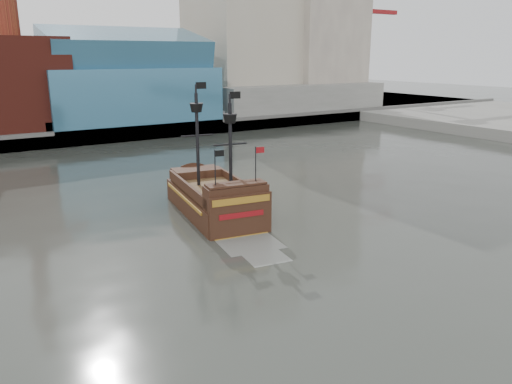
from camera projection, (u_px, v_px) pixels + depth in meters
ground at (353, 295)px, 30.60m from camera, size 400.00×400.00×0.00m
promenade_far at (51, 120)px, 105.18m from camera, size 220.00×60.00×2.00m
seawall at (87, 137)px, 81.10m from camera, size 220.00×1.00×2.60m
crane_a at (362, 36)px, 132.88m from camera, size 22.50×4.00×32.25m
crane_b at (361, 50)px, 146.92m from camera, size 19.10×4.00×26.25m
pirate_ship at (215, 202)px, 45.91m from camera, size 7.55×17.63×12.77m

